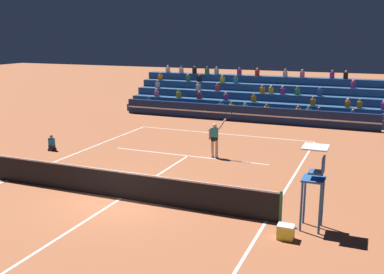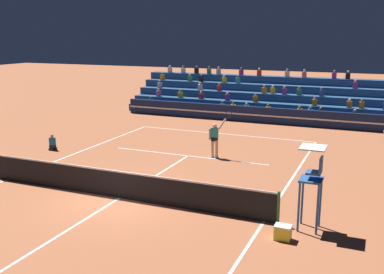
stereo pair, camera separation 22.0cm
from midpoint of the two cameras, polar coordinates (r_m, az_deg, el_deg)
ground_plane at (r=17.12m, az=-8.80°, el=-7.67°), size 120.00×120.00×0.00m
court_lines at (r=17.12m, az=-8.80°, el=-7.66°), size 11.10×23.90×0.01m
tennis_net at (r=16.94m, az=-8.86°, el=-5.95°), size 12.00×0.10×1.10m
sponsor_banner_wall at (r=31.40m, az=6.79°, el=2.94°), size 18.00×0.26×1.10m
bleacher_stand at (r=34.95m, az=8.57°, el=4.69°), size 19.39×4.75×3.38m
umpire_chair at (r=14.31m, az=15.51°, el=-4.91°), size 0.76×0.84×2.67m
ball_kid_courtside at (r=24.68m, az=-17.05°, el=-0.85°), size 0.30×0.36×0.84m
tennis_player at (r=22.06m, az=3.23°, el=-0.15°), size 1.17×0.33×2.42m
tennis_ball at (r=25.31m, az=3.06°, el=-0.64°), size 0.07×0.07×0.07m
equipment_cooler at (r=13.94m, az=11.91°, el=-11.77°), size 0.50×0.38×0.45m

